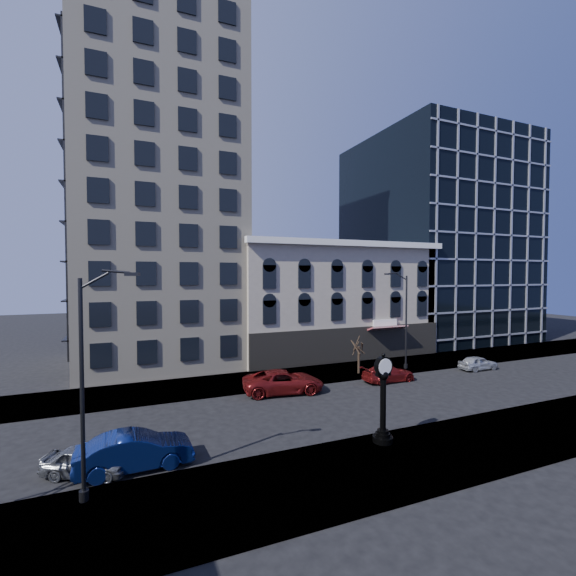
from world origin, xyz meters
name	(u,v)px	position (x,y,z in m)	size (l,w,h in m)	color
ground	(283,414)	(0.00, 0.00, 0.00)	(160.00, 160.00, 0.00)	black
sidewalk_far	(248,381)	(0.00, 8.00, 0.06)	(160.00, 6.00, 0.12)	gray
sidewalk_near	(349,472)	(0.00, -8.00, 0.06)	(160.00, 6.00, 0.12)	gray
cream_tower	(159,174)	(-6.11, 18.88, 19.32)	(15.90, 15.40, 42.50)	beige
victorian_row	(329,301)	(12.00, 15.89, 6.00)	(22.60, 11.19, 12.50)	#AA9E8C
glass_office	(434,240)	(32.00, 20.91, 14.00)	(20.00, 20.15, 28.00)	black
street_clock	(383,402)	(3.27, -6.10, 2.27)	(1.08, 1.08, 4.75)	black
street_lamp_near	(100,323)	(-10.18, -6.12, 7.11)	(2.38, 0.70, 9.27)	black
street_lamp_far	(400,295)	(14.41, 6.52, 7.14)	(2.37, 0.82, 9.30)	black
bare_tree_far	(359,341)	(9.98, 6.56, 3.04)	(2.26, 2.26, 3.88)	#312418
car_near_a	(87,461)	(-10.94, -3.63, 0.65)	(1.54, 3.84, 1.31)	#595B60
car_near_b	(135,451)	(-8.93, -3.87, 0.85)	(1.80, 5.16, 1.70)	#0C194C
car_far_a	(283,382)	(1.69, 4.17, 0.86)	(2.84, 6.17, 1.71)	maroon
car_far_b	(388,373)	(11.03, 3.66, 0.68)	(1.90, 4.67, 1.36)	maroon
car_far_c	(478,363)	(21.33, 3.68, 0.66)	(1.55, 3.85, 1.31)	#A5A8AD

